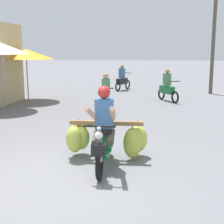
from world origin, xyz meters
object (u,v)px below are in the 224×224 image
Objects in this scene: motorbike_distant_far_ahead at (122,80)px; utility_pole at (214,25)px; market_umbrella_near_shop at (26,54)px; market_umbrella_further_along at (0,48)px; motorbike_distant_ahead_left at (106,96)px; motorbike_distant_ahead_right at (167,88)px; motorbike_main_loaded at (102,137)px.

utility_pole is at bearing -8.18° from motorbike_distant_far_ahead.
utility_pole reaches higher than motorbike_distant_far_ahead.
market_umbrella_further_along reaches higher than market_umbrella_near_shop.
market_umbrella_near_shop is at bearing 88.37° from market_umbrella_further_along.
motorbike_distant_ahead_right is (2.22, 2.74, 0.00)m from motorbike_distant_ahead_left.
motorbike_main_loaded is at bearing -84.79° from motorbike_distant_far_ahead.
motorbike_distant_ahead_left and motorbike_distant_ahead_right have the same top height.
motorbike_distant_ahead_left is (-0.85, 5.22, 0.06)m from motorbike_main_loaded.
market_umbrella_further_along is (-4.74, 5.04, 1.76)m from motorbike_main_loaded.
market_umbrella_near_shop is (-4.68, 7.15, 1.52)m from motorbike_main_loaded.
motorbike_distant_ahead_left is at bearing -129.02° from motorbike_distant_ahead_right.
motorbike_distant_ahead_left is 4.53m from market_umbrella_near_shop.
market_umbrella_further_along is at bearing 133.22° from motorbike_main_loaded.
motorbike_main_loaded is at bearing -108.44° from utility_pole.
motorbike_distant_ahead_right is 6.98m from market_umbrella_further_along.
utility_pole is (4.62, -0.67, 2.85)m from motorbike_distant_far_ahead.
motorbike_distant_ahead_right is 0.93× the size of motorbike_distant_far_ahead.
market_umbrella_further_along reaches higher than motorbike_main_loaded.
market_umbrella_near_shop reaches higher than motorbike_distant_ahead_right.
motorbike_distant_ahead_right is 4.21m from motorbike_distant_far_ahead.
market_umbrella_further_along reaches higher than motorbike_distant_far_ahead.
motorbike_distant_ahead_right is at bearing 50.98° from motorbike_distant_ahead_left.
market_umbrella_further_along is (-0.06, -2.11, 0.24)m from market_umbrella_near_shop.
motorbike_distant_far_ahead is at bearing 95.21° from motorbike_main_loaded.
motorbike_distant_ahead_left is at bearing 99.24° from motorbike_main_loaded.
motorbike_distant_ahead_right is 4.56m from utility_pole.
motorbike_distant_ahead_left is 3.53m from motorbike_distant_ahead_right.
motorbike_distant_ahead_left is at bearing -88.22° from motorbike_distant_far_ahead.
motorbike_main_loaded is at bearing -80.76° from motorbike_distant_ahead_left.
motorbike_distant_far_ahead is at bearing 59.87° from market_umbrella_further_along.
motorbike_main_loaded is 0.27× the size of utility_pole.
market_umbrella_further_along is (-3.89, -0.18, 1.70)m from motorbike_distant_ahead_left.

